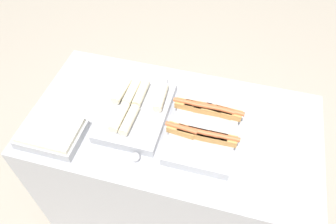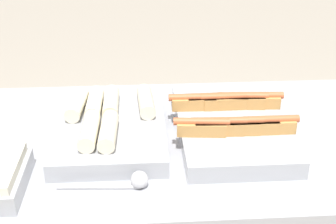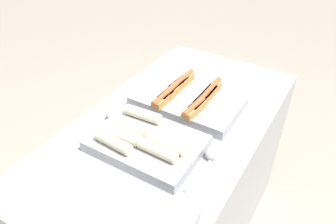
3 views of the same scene
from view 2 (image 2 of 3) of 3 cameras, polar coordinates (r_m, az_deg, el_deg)
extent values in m
cube|color=#A8AAB2|center=(1.41, 7.58, -1.77)|extent=(0.31, 0.50, 0.05)
cube|color=tan|center=(1.48, 10.86, 1.29)|extent=(0.14, 0.05, 0.04)
cylinder|color=#CC6038|center=(1.47, 10.93, 2.00)|extent=(0.16, 0.03, 0.02)
cube|color=tan|center=(1.44, 3.16, 1.09)|extent=(0.14, 0.05, 0.04)
cylinder|color=#CC6038|center=(1.44, 3.18, 1.81)|extent=(0.16, 0.03, 0.02)
cube|color=tan|center=(1.45, 5.07, 1.20)|extent=(0.14, 0.05, 0.04)
cylinder|color=#CC6038|center=(1.45, 5.10, 1.92)|extent=(0.16, 0.03, 0.02)
cube|color=tan|center=(1.34, 12.40, -1.65)|extent=(0.14, 0.04, 0.04)
cylinder|color=#CC6038|center=(1.33, 12.48, -0.88)|extent=(0.16, 0.02, 0.02)
cube|color=tan|center=(1.30, 4.09, -1.98)|extent=(0.14, 0.06, 0.04)
cylinder|color=#CC6038|center=(1.29, 4.12, -1.20)|extent=(0.16, 0.04, 0.02)
cube|color=tan|center=(1.32, 8.21, -1.83)|extent=(0.14, 0.05, 0.04)
cylinder|color=#CC6038|center=(1.31, 8.27, -1.05)|extent=(0.16, 0.03, 0.02)
cube|color=tan|center=(1.31, 6.24, -1.89)|extent=(0.14, 0.05, 0.04)
cylinder|color=#CC6038|center=(1.30, 6.28, -1.11)|extent=(0.16, 0.03, 0.02)
cube|color=tan|center=(1.47, 9.08, 1.25)|extent=(0.14, 0.06, 0.04)
cylinder|color=#CC6038|center=(1.46, 9.13, 1.97)|extent=(0.16, 0.04, 0.02)
cube|color=tan|center=(1.33, 10.45, -1.75)|extent=(0.14, 0.04, 0.04)
cylinder|color=#CC6038|center=(1.32, 10.52, -0.98)|extent=(0.16, 0.02, 0.02)
cube|color=tan|center=(1.46, 6.97, 1.16)|extent=(0.14, 0.05, 0.04)
cylinder|color=#CC6038|center=(1.45, 7.02, 1.88)|extent=(0.16, 0.02, 0.02)
cube|color=#A8AAB2|center=(1.39, -6.96, -2.24)|extent=(0.31, 0.44, 0.05)
cylinder|color=beige|center=(1.28, -7.27, -2.33)|extent=(0.05, 0.17, 0.05)
cylinder|color=beige|center=(1.44, -6.96, 1.17)|extent=(0.05, 0.17, 0.05)
cylinder|color=beige|center=(1.45, -11.04, 0.95)|extent=(0.06, 0.17, 0.05)
cylinder|color=beige|center=(1.44, -2.71, 1.30)|extent=(0.06, 0.17, 0.05)
cylinder|color=beige|center=(1.45, -8.96, 1.05)|extent=(0.05, 0.17, 0.05)
cylinder|color=beige|center=(1.29, -9.56, -2.27)|extent=(0.05, 0.17, 0.05)
cylinder|color=silver|center=(1.19, -8.52, -9.03)|extent=(0.21, 0.02, 0.01)
sphere|color=silver|center=(1.17, -3.50, -8.23)|extent=(0.04, 0.04, 0.04)
cylinder|color=silver|center=(1.62, -7.33, 1.44)|extent=(0.20, 0.03, 0.01)
sphere|color=silver|center=(1.61, -3.84, 2.10)|extent=(0.04, 0.04, 0.04)
camera|label=1|loc=(0.74, 99.15, 63.02)|focal=35.00mm
camera|label=3|loc=(1.12, -67.65, 24.56)|focal=35.00mm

